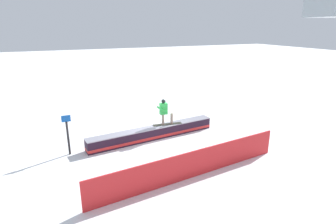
% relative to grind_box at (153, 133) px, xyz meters
% --- Properties ---
extents(ground_plane, '(120.00, 120.00, 0.00)m').
position_rel_grind_box_xyz_m(ground_plane, '(0.00, 0.00, -0.29)').
color(ground_plane, white).
extents(grind_box, '(7.19, 1.44, 0.65)m').
position_rel_grind_box_xyz_m(grind_box, '(0.00, 0.00, 0.00)').
color(grind_box, black).
rests_on(grind_box, ground_plane).
extents(snowboarder, '(1.62, 0.51, 1.42)m').
position_rel_grind_box_xyz_m(snowboarder, '(-0.71, -0.12, 1.12)').
color(snowboarder, '#282820').
rests_on(snowboarder, grind_box).
extents(safety_fence, '(8.68, 1.04, 1.14)m').
position_rel_grind_box_xyz_m(safety_fence, '(0.00, 4.33, 0.27)').
color(safety_fence, red).
rests_on(safety_fence, ground_plane).
extents(trail_marker, '(0.40, 0.10, 1.92)m').
position_rel_grind_box_xyz_m(trail_marker, '(4.28, 0.16, 0.73)').
color(trail_marker, '#262628').
rests_on(trail_marker, ground_plane).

